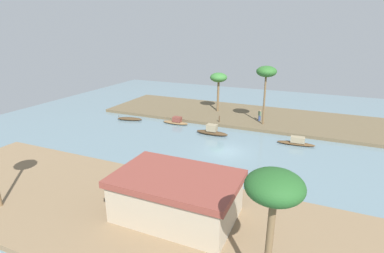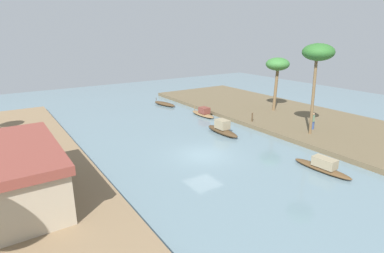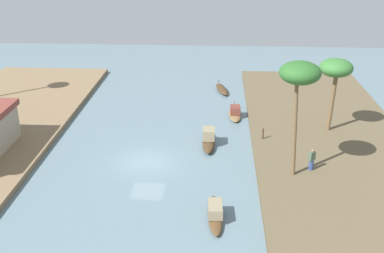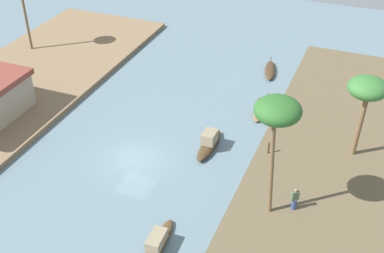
{
  "view_description": "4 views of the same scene",
  "coord_description": "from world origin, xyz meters",
  "px_view_note": "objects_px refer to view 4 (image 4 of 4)",
  "views": [
    {
      "loc": [
        -8.97,
        29.91,
        13.14
      ],
      "look_at": [
        5.63,
        -3.47,
        1.16
      ],
      "focal_mm": 28.02,
      "sensor_mm": 36.0,
      "label": 1
    },
    {
      "loc": [
        -18.54,
        13.36,
        9.37
      ],
      "look_at": [
        4.9,
        -2.16,
        0.73
      ],
      "focal_mm": 28.91,
      "sensor_mm": 36.0,
      "label": 2
    },
    {
      "loc": [
        -31.36,
        -5.17,
        16.33
      ],
      "look_at": [
        5.22,
        -3.12,
        0.76
      ],
      "focal_mm": 44.38,
      "sensor_mm": 36.0,
      "label": 3
    },
    {
      "loc": [
        -25.71,
        -14.86,
        22.35
      ],
      "look_at": [
        4.77,
        -2.61,
        0.53
      ],
      "focal_mm": 47.77,
      "sensor_mm": 36.0,
      "label": 4
    }
  ],
  "objects_px": {
    "sampan_downstream_large": "(270,70)",
    "person_on_near_bank": "(295,199)",
    "sampan_upstream_small": "(157,243)",
    "palm_tree_left_far": "(367,90)",
    "sampan_near_left_bank": "(262,109)",
    "sampan_open_hull": "(209,143)",
    "palm_tree_left_near": "(278,113)",
    "mooring_post": "(269,148)"
  },
  "relations": [
    {
      "from": "sampan_open_hull",
      "to": "person_on_near_bank",
      "type": "relative_size",
      "value": 2.68
    },
    {
      "from": "sampan_near_left_bank",
      "to": "palm_tree_left_far",
      "type": "distance_m",
      "value": 10.12
    },
    {
      "from": "sampan_near_left_bank",
      "to": "sampan_downstream_large",
      "type": "height_order",
      "value": "sampan_near_left_bank"
    },
    {
      "from": "palm_tree_left_far",
      "to": "person_on_near_bank",
      "type": "bearing_deg",
      "value": 159.24
    },
    {
      "from": "sampan_upstream_small",
      "to": "mooring_post",
      "type": "distance_m",
      "value": 11.49
    },
    {
      "from": "mooring_post",
      "to": "palm_tree_left_near",
      "type": "height_order",
      "value": "palm_tree_left_near"
    },
    {
      "from": "sampan_downstream_large",
      "to": "palm_tree_left_far",
      "type": "xyz_separation_m",
      "value": [
        -10.83,
        -8.97,
        5.44
      ]
    },
    {
      "from": "palm_tree_left_near",
      "to": "sampan_open_hull",
      "type": "bearing_deg",
      "value": 47.33
    },
    {
      "from": "person_on_near_bank",
      "to": "palm_tree_left_near",
      "type": "relative_size",
      "value": 0.2
    },
    {
      "from": "sampan_open_hull",
      "to": "person_on_near_bank",
      "type": "height_order",
      "value": "person_on_near_bank"
    },
    {
      "from": "sampan_open_hull",
      "to": "palm_tree_left_near",
      "type": "bearing_deg",
      "value": -132.48
    },
    {
      "from": "sampan_near_left_bank",
      "to": "mooring_post",
      "type": "height_order",
      "value": "mooring_post"
    },
    {
      "from": "mooring_post",
      "to": "palm_tree_left_far",
      "type": "height_order",
      "value": "palm_tree_left_far"
    },
    {
      "from": "sampan_near_left_bank",
      "to": "sampan_downstream_large",
      "type": "distance_m",
      "value": 7.27
    },
    {
      "from": "sampan_open_hull",
      "to": "palm_tree_left_far",
      "type": "height_order",
      "value": "palm_tree_left_far"
    },
    {
      "from": "sampan_open_hull",
      "to": "sampan_downstream_large",
      "type": "relative_size",
      "value": 1.07
    },
    {
      "from": "sampan_upstream_small",
      "to": "palm_tree_left_near",
      "type": "xyz_separation_m",
      "value": [
        5.01,
        -5.19,
        7.19
      ]
    },
    {
      "from": "palm_tree_left_near",
      "to": "person_on_near_bank",
      "type": "bearing_deg",
      "value": -63.43
    },
    {
      "from": "sampan_downstream_large",
      "to": "palm_tree_left_near",
      "type": "relative_size",
      "value": 0.5
    },
    {
      "from": "sampan_open_hull",
      "to": "mooring_post",
      "type": "xyz_separation_m",
      "value": [
        0.49,
        -4.35,
        0.39
      ]
    },
    {
      "from": "sampan_open_hull",
      "to": "mooring_post",
      "type": "distance_m",
      "value": 4.39
    },
    {
      "from": "sampan_downstream_large",
      "to": "mooring_post",
      "type": "bearing_deg",
      "value": -178.93
    },
    {
      "from": "mooring_post",
      "to": "sampan_open_hull",
      "type": "bearing_deg",
      "value": 96.38
    },
    {
      "from": "sampan_downstream_large",
      "to": "person_on_near_bank",
      "type": "distance_m",
      "value": 19.19
    },
    {
      "from": "palm_tree_left_far",
      "to": "palm_tree_left_near",
      "type": "bearing_deg",
      "value": 152.11
    },
    {
      "from": "sampan_open_hull",
      "to": "sampan_downstream_large",
      "type": "xyz_separation_m",
      "value": [
        13.51,
        -1.11,
        -0.26
      ]
    },
    {
      "from": "sampan_open_hull",
      "to": "palm_tree_left_near",
      "type": "xyz_separation_m",
      "value": [
        -5.37,
        -5.82,
        7.08
      ]
    },
    {
      "from": "person_on_near_bank",
      "to": "sampan_open_hull",
      "type": "bearing_deg",
      "value": -70.03
    },
    {
      "from": "sampan_open_hull",
      "to": "palm_tree_left_far",
      "type": "distance_m",
      "value": 11.65
    },
    {
      "from": "sampan_upstream_small",
      "to": "person_on_near_bank",
      "type": "height_order",
      "value": "person_on_near_bank"
    },
    {
      "from": "sampan_near_left_bank",
      "to": "sampan_upstream_small",
      "type": "relative_size",
      "value": 0.89
    },
    {
      "from": "sampan_near_left_bank",
      "to": "sampan_upstream_small",
      "type": "height_order",
      "value": "sampan_near_left_bank"
    },
    {
      "from": "person_on_near_bank",
      "to": "palm_tree_left_near",
      "type": "height_order",
      "value": "palm_tree_left_near"
    },
    {
      "from": "sampan_near_left_bank",
      "to": "palm_tree_left_near",
      "type": "xyz_separation_m",
      "value": [
        -11.7,
        -3.54,
        7.21
      ]
    },
    {
      "from": "sampan_upstream_small",
      "to": "sampan_open_hull",
      "type": "distance_m",
      "value": 10.4
    },
    {
      "from": "sampan_near_left_bank",
      "to": "sampan_upstream_small",
      "type": "bearing_deg",
      "value": 173.57
    },
    {
      "from": "sampan_upstream_small",
      "to": "sampan_near_left_bank",
      "type": "bearing_deg",
      "value": -8.62
    },
    {
      "from": "sampan_near_left_bank",
      "to": "person_on_near_bank",
      "type": "bearing_deg",
      "value": -156.14
    },
    {
      "from": "sampan_downstream_large",
      "to": "sampan_open_hull",
      "type": "bearing_deg",
      "value": 162.42
    },
    {
      "from": "sampan_open_hull",
      "to": "mooring_post",
      "type": "height_order",
      "value": "sampan_open_hull"
    },
    {
      "from": "mooring_post",
      "to": "person_on_near_bank",
      "type": "bearing_deg",
      "value": -149.84
    },
    {
      "from": "sampan_upstream_small",
      "to": "palm_tree_left_far",
      "type": "relative_size",
      "value": 0.71
    }
  ]
}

